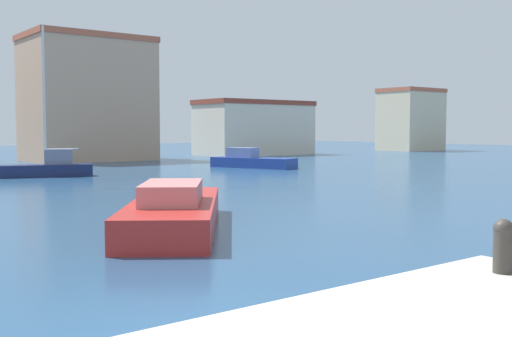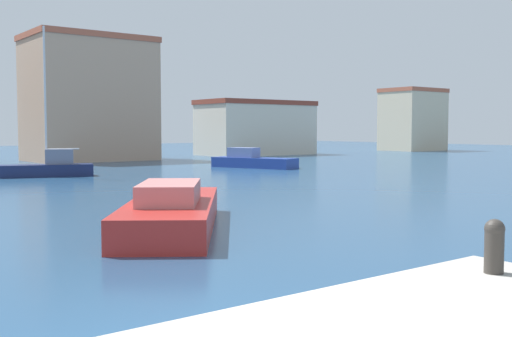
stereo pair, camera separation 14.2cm
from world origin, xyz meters
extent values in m
plane|color=navy|center=(15.00, 20.00, 0.00)|extent=(160.00, 160.00, 0.00)
cylinder|color=#38332D|center=(2.34, -2.03, 1.38)|extent=(0.22, 0.22, 0.52)
sphere|color=#38332D|center=(2.34, -2.03, 1.64)|extent=(0.23, 0.23, 0.23)
cube|color=#19234C|center=(7.82, 29.96, 0.36)|extent=(5.38, 2.97, 0.71)
cube|color=slate|center=(8.49, 29.73, 1.16)|extent=(1.77, 1.32, 0.88)
cylinder|color=silver|center=(7.82, 29.96, 4.72)|extent=(0.12, 0.12, 8.02)
cylinder|color=silver|center=(8.70, 29.66, 1.61)|extent=(1.76, 0.66, 0.08)
cube|color=#233D93|center=(22.51, 29.25, 0.37)|extent=(3.92, 6.59, 0.73)
cube|color=#6E7DB1|center=(22.19, 30.11, 1.08)|extent=(1.86, 2.41, 0.71)
cube|color=#B22823|center=(4.35, 9.03, 0.40)|extent=(6.26, 7.53, 0.80)
cube|color=#C4716E|center=(4.01, 8.55, 1.08)|extent=(2.85, 3.17, 0.55)
cube|color=tan|center=(17.16, 46.37, 5.20)|extent=(10.34, 7.21, 10.41)
cube|color=#B25B42|center=(17.16, 46.37, 10.66)|extent=(10.55, 7.35, 0.50)
cube|color=beige|center=(36.08, 46.88, 2.67)|extent=(12.11, 6.22, 5.33)
cube|color=brown|center=(36.08, 46.88, 5.58)|extent=(12.35, 6.34, 0.50)
cube|color=beige|center=(60.04, 44.95, 3.73)|extent=(7.35, 5.56, 7.46)
cube|color=#B25B42|center=(60.04, 44.95, 7.71)|extent=(7.49, 5.67, 0.50)
camera|label=1|loc=(-4.20, -5.86, 2.79)|focal=43.06mm
camera|label=2|loc=(-4.09, -5.94, 2.79)|focal=43.06mm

